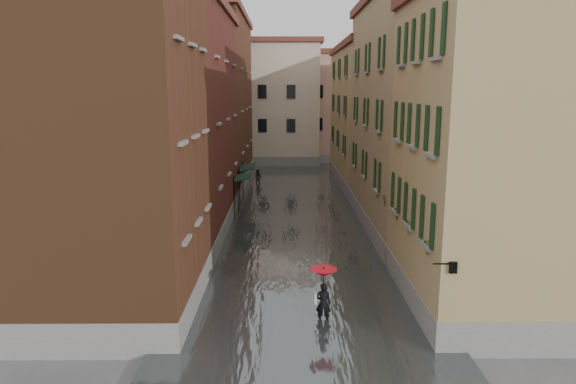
{
  "coord_description": "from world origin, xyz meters",
  "views": [
    {
      "loc": [
        -0.73,
        -20.66,
        8.26
      ],
      "look_at": [
        -0.53,
        5.51,
        3.0
      ],
      "focal_mm": 32.0,
      "sensor_mm": 36.0,
      "label": 1
    }
  ],
  "objects": [
    {
      "name": "building_right_mid",
      "position": [
        7.0,
        9.0,
        6.5
      ],
      "size": [
        6.0,
        14.0,
        13.0
      ],
      "primitive_type": "cube",
      "color": "#9B7E5E",
      "rests_on": "ground"
    },
    {
      "name": "ground",
      "position": [
        0.0,
        0.0,
        0.0
      ],
      "size": [
        120.0,
        120.0,
        0.0
      ],
      "primitive_type": "plane",
      "color": "#525254",
      "rests_on": "ground"
    },
    {
      "name": "building_left_mid",
      "position": [
        -7.0,
        9.0,
        6.25
      ],
      "size": [
        6.0,
        14.0,
        12.5
      ],
      "primitive_type": "cube",
      "color": "#5C281D",
      "rests_on": "ground"
    },
    {
      "name": "building_right_near",
      "position": [
        7.0,
        -2.0,
        5.75
      ],
      "size": [
        6.0,
        8.0,
        11.5
      ],
      "primitive_type": "cube",
      "color": "tan",
      "rests_on": "ground"
    },
    {
      "name": "floodwater",
      "position": [
        0.0,
        13.0,
        0.1
      ],
      "size": [
        10.0,
        60.0,
        0.2
      ],
      "primitive_type": "cube",
      "color": "#4F5657",
      "rests_on": "ground"
    },
    {
      "name": "building_end_pink",
      "position": [
        6.0,
        40.0,
        6.0
      ],
      "size": [
        10.0,
        9.0,
        12.0
      ],
      "primitive_type": "cube",
      "color": "tan",
      "rests_on": "ground"
    },
    {
      "name": "wall_lantern",
      "position": [
        4.33,
        -6.0,
        3.01
      ],
      "size": [
        0.71,
        0.22,
        0.35
      ],
      "color": "black",
      "rests_on": "ground"
    },
    {
      "name": "building_right_far",
      "position": [
        7.0,
        24.0,
        5.75
      ],
      "size": [
        6.0,
        16.0,
        11.5
      ],
      "primitive_type": "cube",
      "color": "tan",
      "rests_on": "ground"
    },
    {
      "name": "window_planters",
      "position": [
        4.12,
        -0.91,
        3.51
      ],
      "size": [
        0.59,
        8.08,
        0.84
      ],
      "color": "#A14334",
      "rests_on": "ground"
    },
    {
      "name": "pedestrian_main",
      "position": [
        0.66,
        -3.54,
        1.3
      ],
      "size": [
        0.99,
        0.99,
        2.06
      ],
      "color": "black",
      "rests_on": "ground"
    },
    {
      "name": "awning_near",
      "position": [
        -3.49,
        12.92,
        2.46
      ],
      "size": [
        1.09,
        2.86,
        2.8
      ],
      "color": "black",
      "rests_on": "ground"
    },
    {
      "name": "building_end_cream",
      "position": [
        -3.0,
        38.0,
        6.5
      ],
      "size": [
        12.0,
        9.0,
        13.0
      ],
      "primitive_type": "cube",
      "color": "beige",
      "rests_on": "ground"
    },
    {
      "name": "pedestrian_far",
      "position": [
        -2.99,
        23.46,
        0.71
      ],
      "size": [
        0.79,
        0.68,
        1.42
      ],
      "primitive_type": "imported",
      "rotation": [
        0.0,
        0.0,
        -0.22
      ],
      "color": "black",
      "rests_on": "ground"
    },
    {
      "name": "building_left_far",
      "position": [
        -7.0,
        24.0,
        7.0
      ],
      "size": [
        6.0,
        16.0,
        14.0
      ],
      "primitive_type": "cube",
      "color": "brown",
      "rests_on": "ground"
    },
    {
      "name": "awning_far",
      "position": [
        -3.48,
        17.19,
        2.47
      ],
      "size": [
        1.09,
        3.3,
        2.8
      ],
      "color": "black",
      "rests_on": "ground"
    },
    {
      "name": "building_left_near",
      "position": [
        -7.0,
        -2.0,
        6.5
      ],
      "size": [
        6.0,
        8.0,
        13.0
      ],
      "primitive_type": "cube",
      "color": "brown",
      "rests_on": "ground"
    }
  ]
}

